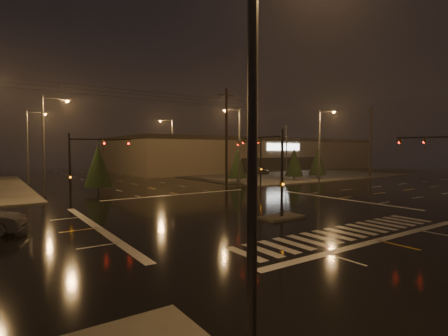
% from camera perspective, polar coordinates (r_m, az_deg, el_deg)
% --- Properties ---
extents(ground, '(140.00, 140.00, 0.00)m').
position_cam_1_polar(ground, '(27.02, 3.47, -6.82)').
color(ground, black).
rests_on(ground, ground).
extents(sidewalk_ne, '(36.00, 36.00, 0.12)m').
position_cam_1_polar(sidewalk_ne, '(69.08, 7.81, -0.80)').
color(sidewalk_ne, '#45433D').
rests_on(sidewalk_ne, ground).
extents(median_island, '(3.00, 1.60, 0.15)m').
position_cam_1_polar(median_island, '(24.03, 9.39, -7.91)').
color(median_island, '#45433D').
rests_on(median_island, ground).
extents(crosswalk, '(15.00, 2.60, 0.01)m').
position_cam_1_polar(crosswalk, '(20.81, 19.11, -9.94)').
color(crosswalk, beige).
rests_on(crosswalk, ground).
extents(stop_bar_near, '(16.00, 0.50, 0.01)m').
position_cam_1_polar(stop_bar_near, '(19.73, 23.87, -10.75)').
color(stop_bar_near, beige).
rests_on(stop_bar_near, ground).
extents(stop_bar_far, '(16.00, 0.50, 0.01)m').
position_cam_1_polar(stop_bar_far, '(36.24, -7.32, -4.32)').
color(stop_bar_far, beige).
rests_on(stop_bar_far, ground).
extents(parking_lot, '(50.00, 24.00, 0.08)m').
position_cam_1_polar(parking_lot, '(71.14, 11.88, -0.74)').
color(parking_lot, black).
rests_on(parking_lot, ground).
extents(retail_building, '(60.20, 28.30, 7.20)m').
position_cam_1_polar(retail_building, '(84.42, 3.04, 2.48)').
color(retail_building, '#756754').
rests_on(retail_building, ground).
extents(signal_mast_median, '(0.25, 4.59, 6.00)m').
position_cam_1_polar(signal_mast_median, '(24.29, 7.95, 0.95)').
color(signal_mast_median, black).
rests_on(signal_mast_median, ground).
extents(signal_mast_ne, '(4.84, 1.86, 6.00)m').
position_cam_1_polar(signal_mast_ne, '(40.49, 5.28, 1.83)').
color(signal_mast_ne, black).
rests_on(signal_mast_ne, ground).
extents(signal_mast_nw, '(4.84, 1.86, 6.00)m').
position_cam_1_polar(signal_mast_nw, '(31.90, -22.00, 1.32)').
color(signal_mast_nw, black).
rests_on(signal_mast_nw, ground).
extents(signal_mast_se, '(1.55, 3.87, 6.00)m').
position_cam_1_polar(signal_mast_se, '(28.89, 32.61, 0.75)').
color(signal_mast_se, black).
rests_on(signal_mast_se, ground).
extents(streetlight_0, '(2.77, 0.32, 10.00)m').
position_cam_1_polar(streetlight_0, '(8.02, 6.46, 11.56)').
color(streetlight_0, '#38383A').
rests_on(streetlight_0, ground).
extents(streetlight_1, '(2.77, 0.32, 10.00)m').
position_cam_1_polar(streetlight_1, '(39.36, -26.95, 4.42)').
color(streetlight_1, '#38383A').
rests_on(streetlight_1, ground).
extents(streetlight_2, '(2.77, 0.32, 10.00)m').
position_cam_1_polar(streetlight_2, '(55.26, -29.13, 3.86)').
color(streetlight_2, '#38383A').
rests_on(streetlight_2, ground).
extents(streetlight_3, '(2.77, 0.32, 10.00)m').
position_cam_1_polar(streetlight_3, '(46.15, 2.23, 4.48)').
color(streetlight_3, '#38383A').
rests_on(streetlight_3, ground).
extents(streetlight_4, '(2.77, 0.32, 10.00)m').
position_cam_1_polar(streetlight_4, '(63.32, -8.67, 4.05)').
color(streetlight_4, '#38383A').
rests_on(streetlight_4, ground).
extents(streetlight_6, '(0.32, 2.77, 10.00)m').
position_cam_1_polar(streetlight_6, '(50.10, 15.60, 4.26)').
color(streetlight_6, '#38383A').
rests_on(streetlight_6, ground).
extents(utility_pole_1, '(2.20, 0.32, 12.00)m').
position_cam_1_polar(utility_pole_1, '(42.68, 0.40, 5.05)').
color(utility_pole_1, black).
rests_on(utility_pole_1, ground).
extents(utility_pole_2, '(2.20, 0.32, 12.00)m').
position_cam_1_polar(utility_pole_2, '(64.68, 22.84, 4.12)').
color(utility_pole_2, black).
rests_on(utility_pole_2, ground).
extents(conifer_0, '(2.58, 2.58, 4.73)m').
position_cam_1_polar(conifer_0, '(47.95, 2.18, 0.74)').
color(conifer_0, black).
rests_on(conifer_0, ground).
extents(conifer_1, '(2.66, 2.66, 4.86)m').
position_cam_1_polar(conifer_1, '(52.73, 11.38, 0.95)').
color(conifer_1, black).
rests_on(conifer_1, ground).
extents(conifer_2, '(2.70, 2.70, 4.92)m').
position_cam_1_polar(conifer_2, '(56.38, 15.00, 1.07)').
color(conifer_2, black).
rests_on(conifer_2, ground).
extents(conifer_3, '(2.90, 2.90, 5.22)m').
position_cam_1_polar(conifer_3, '(39.19, -19.87, 0.41)').
color(conifer_3, black).
rests_on(conifer_3, ground).
extents(car_parked, '(4.39, 4.93, 1.62)m').
position_cam_1_polar(car_parked, '(64.48, 5.36, -0.39)').
color(car_parked, black).
rests_on(car_parked, ground).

